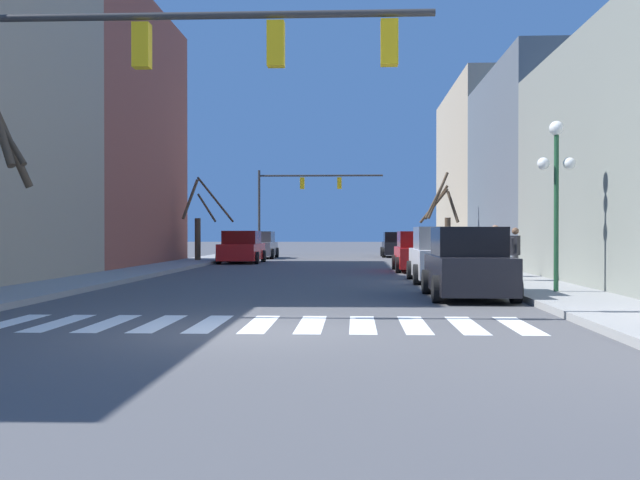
{
  "coord_description": "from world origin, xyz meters",
  "views": [
    {
      "loc": [
        1.66,
        -12.08,
        1.61
      ],
      "look_at": [
        -0.19,
        27.82,
        1.22
      ],
      "focal_mm": 42.0,
      "sensor_mm": 36.0,
      "label": 1
    }
  ],
  "objects_px": {
    "traffic_signal_near": "(157,75)",
    "car_driving_toward_lane": "(420,253)",
    "street_tree_right_far": "(199,226)",
    "pedestrian_near_right_corner": "(495,246)",
    "car_parked_left_near": "(396,245)",
    "car_parked_left_mid": "(242,248)",
    "car_driving_away_lane": "(440,257)",
    "traffic_signal_far": "(297,192)",
    "street_tree_left_far": "(443,220)",
    "car_parked_left_far": "(259,246)",
    "pedestrian_on_right_sidewalk": "(515,249)",
    "street_lamp_right_corner": "(556,171)",
    "car_parked_right_far": "(468,265)"
  },
  "relations": [
    {
      "from": "traffic_signal_near",
      "to": "street_lamp_right_corner",
      "type": "xyz_separation_m",
      "value": [
        8.73,
        4.88,
        -1.44
      ]
    },
    {
      "from": "traffic_signal_far",
      "to": "car_driving_toward_lane",
      "type": "distance_m",
      "value": 24.27
    },
    {
      "from": "street_lamp_right_corner",
      "to": "car_parked_left_mid",
      "type": "xyz_separation_m",
      "value": [
        -11.02,
        20.76,
        -2.35
      ]
    },
    {
      "from": "street_tree_left_far",
      "to": "street_tree_right_far",
      "type": "xyz_separation_m",
      "value": [
        -12.77,
        1.88,
        -0.25
      ]
    },
    {
      "from": "traffic_signal_near",
      "to": "street_tree_right_far",
      "type": "distance_m",
      "value": 26.25
    },
    {
      "from": "traffic_signal_far",
      "to": "pedestrian_on_right_sidewalk",
      "type": "distance_m",
      "value": 32.67
    },
    {
      "from": "car_parked_left_far",
      "to": "street_tree_right_far",
      "type": "xyz_separation_m",
      "value": [
        -2.29,
        -7.24,
        1.2
      ]
    },
    {
      "from": "car_parked_left_mid",
      "to": "pedestrian_near_right_corner",
      "type": "xyz_separation_m",
      "value": [
        10.71,
        -14.35,
        0.37
      ]
    },
    {
      "from": "car_parked_right_far",
      "to": "street_tree_right_far",
      "type": "xyz_separation_m",
      "value": [
        -11.09,
        21.19,
        1.18
      ]
    },
    {
      "from": "car_parked_left_far",
      "to": "car_parked_left_mid",
      "type": "bearing_deg",
      "value": -179.91
    },
    {
      "from": "car_parked_right_far",
      "to": "car_driving_away_lane",
      "type": "bearing_deg",
      "value": -0.16
    },
    {
      "from": "traffic_signal_far",
      "to": "pedestrian_near_right_corner",
      "type": "xyz_separation_m",
      "value": [
        8.87,
        -29.08,
        -3.42
      ]
    },
    {
      "from": "car_driving_toward_lane",
      "to": "car_parked_left_near",
      "type": "bearing_deg",
      "value": -0.2
    },
    {
      "from": "car_parked_left_far",
      "to": "pedestrian_on_right_sidewalk",
      "type": "bearing_deg",
      "value": -155.31
    },
    {
      "from": "pedestrian_on_right_sidewalk",
      "to": "car_parked_left_far",
      "type": "bearing_deg",
      "value": -126.59
    },
    {
      "from": "car_parked_left_near",
      "to": "street_tree_right_far",
      "type": "bearing_deg",
      "value": 132.69
    },
    {
      "from": "pedestrian_on_right_sidewalk",
      "to": "street_lamp_right_corner",
      "type": "bearing_deg",
      "value": 29.99
    },
    {
      "from": "car_parked_left_near",
      "to": "car_parked_right_far",
      "type": "relative_size",
      "value": 1.16
    },
    {
      "from": "car_parked_right_far",
      "to": "street_tree_left_far",
      "type": "height_order",
      "value": "street_tree_left_far"
    },
    {
      "from": "car_parked_left_mid",
      "to": "street_tree_left_far",
      "type": "height_order",
      "value": "street_tree_left_far"
    },
    {
      "from": "car_parked_left_mid",
      "to": "traffic_signal_far",
      "type": "bearing_deg",
      "value": -7.12
    },
    {
      "from": "traffic_signal_far",
      "to": "car_parked_left_far",
      "type": "distance_m",
      "value": 8.53
    },
    {
      "from": "car_driving_away_lane",
      "to": "street_tree_left_far",
      "type": "height_order",
      "value": "street_tree_left_far"
    },
    {
      "from": "traffic_signal_near",
      "to": "pedestrian_near_right_corner",
      "type": "relative_size",
      "value": 4.97
    },
    {
      "from": "street_lamp_right_corner",
      "to": "car_driving_toward_lane",
      "type": "relative_size",
      "value": 0.94
    },
    {
      "from": "car_parked_left_near",
      "to": "pedestrian_on_right_sidewalk",
      "type": "height_order",
      "value": "pedestrian_on_right_sidewalk"
    },
    {
      "from": "car_driving_away_lane",
      "to": "car_parked_left_mid",
      "type": "height_order",
      "value": "car_driving_away_lane"
    },
    {
      "from": "traffic_signal_near",
      "to": "pedestrian_near_right_corner",
      "type": "bearing_deg",
      "value": 53.25
    },
    {
      "from": "street_lamp_right_corner",
      "to": "traffic_signal_near",
      "type": "bearing_deg",
      "value": -150.82
    },
    {
      "from": "pedestrian_near_right_corner",
      "to": "car_driving_toward_lane",
      "type": "bearing_deg",
      "value": 38.61
    },
    {
      "from": "traffic_signal_near",
      "to": "car_driving_toward_lane",
      "type": "xyz_separation_m",
      "value": [
        6.43,
        17.4,
        -3.81
      ]
    },
    {
      "from": "car_driving_toward_lane",
      "to": "street_tree_left_far",
      "type": "xyz_separation_m",
      "value": [
        1.75,
        6.43,
        1.46
      ]
    },
    {
      "from": "traffic_signal_far",
      "to": "pedestrian_on_right_sidewalk",
      "type": "xyz_separation_m",
      "value": [
        9.08,
        -31.19,
        -3.48
      ]
    },
    {
      "from": "pedestrian_near_right_corner",
      "to": "car_parked_right_far",
      "type": "bearing_deg",
      "value": -175.27
    },
    {
      "from": "car_driving_toward_lane",
      "to": "street_tree_right_far",
      "type": "relative_size",
      "value": 1.01
    },
    {
      "from": "car_parked_right_far",
      "to": "car_parked_left_far",
      "type": "xyz_separation_m",
      "value": [
        -8.8,
        28.43,
        -0.02
      ]
    },
    {
      "from": "street_lamp_right_corner",
      "to": "car_parked_left_far",
      "type": "height_order",
      "value": "street_lamp_right_corner"
    },
    {
      "from": "pedestrian_near_right_corner",
      "to": "pedestrian_on_right_sidewalk",
      "type": "xyz_separation_m",
      "value": [
        0.21,
        -2.12,
        -0.06
      ]
    },
    {
      "from": "traffic_signal_far",
      "to": "car_parked_left_mid",
      "type": "xyz_separation_m",
      "value": [
        -1.84,
        -14.72,
        -3.79
      ]
    },
    {
      "from": "car_driving_away_lane",
      "to": "car_parked_left_near",
      "type": "xyz_separation_m",
      "value": [
        -0.02,
        25.32,
        -0.06
      ]
    },
    {
      "from": "car_parked_left_near",
      "to": "street_tree_left_far",
      "type": "relative_size",
      "value": 1.06
    },
    {
      "from": "car_parked_left_near",
      "to": "street_tree_right_far",
      "type": "distance_m",
      "value": 15.13
    },
    {
      "from": "traffic_signal_near",
      "to": "car_driving_toward_lane",
      "type": "relative_size",
      "value": 1.89
    },
    {
      "from": "traffic_signal_near",
      "to": "car_parked_left_near",
      "type": "xyz_separation_m",
      "value": [
        6.5,
        35.94,
        -3.82
      ]
    },
    {
      "from": "car_parked_left_near",
      "to": "car_parked_left_mid",
      "type": "bearing_deg",
      "value": 139.55
    },
    {
      "from": "car_parked_left_mid",
      "to": "street_tree_right_far",
      "type": "height_order",
      "value": "street_tree_right_far"
    },
    {
      "from": "car_parked_right_far",
      "to": "street_tree_right_far",
      "type": "distance_m",
      "value": 23.95
    },
    {
      "from": "car_driving_toward_lane",
      "to": "car_parked_right_far",
      "type": "relative_size",
      "value": 1.1
    },
    {
      "from": "pedestrian_near_right_corner",
      "to": "street_tree_left_far",
      "type": "relative_size",
      "value": 0.38
    },
    {
      "from": "street_tree_right_far",
      "to": "car_parked_left_far",
      "type": "bearing_deg",
      "value": 72.43
    }
  ]
}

